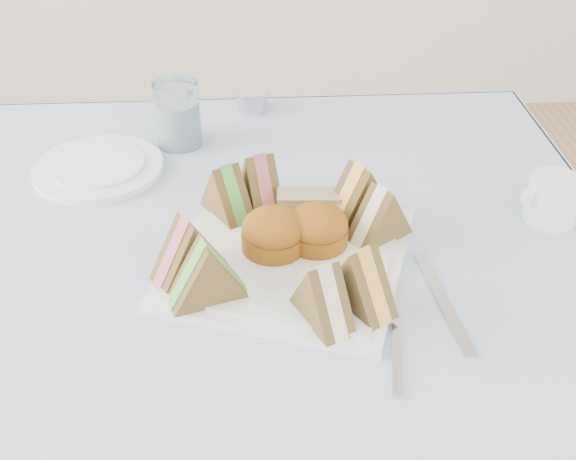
{
  "coord_description": "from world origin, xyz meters",
  "views": [
    {
      "loc": [
        0.02,
        -0.7,
        1.31
      ],
      "look_at": [
        0.06,
        0.02,
        0.8
      ],
      "focal_mm": 45.0,
      "sensor_mm": 36.0,
      "label": 1
    }
  ],
  "objects": [
    {
      "name": "side_plate",
      "position": [
        -0.21,
        0.26,
        0.75
      ],
      "size": [
        0.26,
        0.26,
        0.01
      ],
      "primitive_type": "cylinder",
      "rotation": [
        0.0,
        0.0,
        0.43
      ],
      "color": "white",
      "rests_on": "tablecloth"
    },
    {
      "name": "water_glass",
      "position": [
        -0.1,
        0.34,
        0.8
      ],
      "size": [
        0.09,
        0.09,
        0.11
      ],
      "primitive_type": "cylinder",
      "rotation": [
        0.0,
        0.0,
        0.25
      ],
      "color": "white",
      "rests_on": "tablecloth"
    },
    {
      "name": "sandwich_bl_a",
      "position": [
        -0.02,
        0.12,
        0.8
      ],
      "size": [
        0.08,
        0.09,
        0.08
      ],
      "primitive_type": null,
      "rotation": [
        0.0,
        0.0,
        2.11
      ],
      "color": "brown",
      "rests_on": "serving_plate"
    },
    {
      "name": "scone_right",
      "position": [
        0.1,
        0.04,
        0.78
      ],
      "size": [
        0.09,
        0.09,
        0.05
      ],
      "primitive_type": "cylinder",
      "rotation": [
        0.0,
        0.0,
        -0.11
      ],
      "color": "#A95D18",
      "rests_on": "serving_plate"
    },
    {
      "name": "fork",
      "position": [
        0.17,
        -0.12,
        0.75
      ],
      "size": [
        0.04,
        0.18,
        0.0
      ],
      "primitive_type": "cube",
      "rotation": [
        0.0,
        0.0,
        -0.17
      ],
      "color": "silver",
      "rests_on": "tablecloth"
    },
    {
      "name": "tablecloth",
      "position": [
        0.0,
        0.0,
        0.74
      ],
      "size": [
        1.02,
        1.02,
        0.01
      ],
      "primitive_type": "cube",
      "color": "#ADD1EF",
      "rests_on": "table"
    },
    {
      "name": "scone_left",
      "position": [
        0.04,
        0.03,
        0.79
      ],
      "size": [
        0.11,
        0.11,
        0.05
      ],
      "primitive_type": "cylinder",
      "rotation": [
        0.0,
        0.0,
        -0.49
      ],
      "color": "#A95D18",
      "rests_on": "serving_plate"
    },
    {
      "name": "sandwich_fl_b",
      "position": [
        -0.04,
        -0.06,
        0.8
      ],
      "size": [
        0.1,
        0.07,
        0.08
      ],
      "primitive_type": null,
      "rotation": [
        0.0,
        0.0,
        0.3
      ],
      "color": "brown",
      "rests_on": "serving_plate"
    },
    {
      "name": "knife",
      "position": [
        0.24,
        -0.07,
        0.75
      ],
      "size": [
        0.03,
        0.18,
        0.0
      ],
      "primitive_type": "cube",
      "rotation": [
        0.0,
        0.0,
        0.1
      ],
      "color": "silver",
      "rests_on": "tablecloth"
    },
    {
      "name": "pastry_slice",
      "position": [
        0.09,
        0.1,
        0.78
      ],
      "size": [
        0.09,
        0.04,
        0.04
      ],
      "primitive_type": "cube",
      "rotation": [
        0.0,
        0.0,
        -0.06
      ],
      "color": "beige",
      "rests_on": "serving_plate"
    },
    {
      "name": "sandwich_br_a",
      "position": [
        0.18,
        0.05,
        0.8
      ],
      "size": [
        0.09,
        0.08,
        0.08
      ],
      "primitive_type": null,
      "rotation": [
        0.0,
        0.0,
        -2.55
      ],
      "color": "brown",
      "rests_on": "serving_plate"
    },
    {
      "name": "sandwich_fr_a",
      "position": [
        0.14,
        -0.08,
        0.8
      ],
      "size": [
        0.08,
        0.1,
        0.08
      ],
      "primitive_type": null,
      "rotation": [
        0.0,
        0.0,
        -0.99
      ],
      "color": "brown",
      "rests_on": "serving_plate"
    },
    {
      "name": "serving_plate",
      "position": [
        0.06,
        0.02,
        0.75
      ],
      "size": [
        0.36,
        0.36,
        0.01
      ],
      "primitive_type": "cube",
      "rotation": [
        0.0,
        0.0,
        -0.33
      ],
      "color": "white",
      "rests_on": "tablecloth"
    },
    {
      "name": "sandwich_fl_a",
      "position": [
        -0.06,
        -0.01,
        0.8
      ],
      "size": [
        0.1,
        0.08,
        0.08
      ],
      "primitive_type": null,
      "rotation": [
        0.0,
        0.0,
        0.53
      ],
      "color": "brown",
      "rests_on": "serving_plate"
    },
    {
      "name": "sandwich_fr_b",
      "position": [
        0.09,
        -0.1,
        0.8
      ],
      "size": [
        0.07,
        0.09,
        0.08
      ],
      "primitive_type": null,
      "rotation": [
        0.0,
        0.0,
        -1.13
      ],
      "color": "brown",
      "rests_on": "serving_plate"
    },
    {
      "name": "sandwich_bl_b",
      "position": [
        0.03,
        0.14,
        0.8
      ],
      "size": [
        0.07,
        0.1,
        0.08
      ],
      "primitive_type": null,
      "rotation": [
        0.0,
        0.0,
        1.87
      ],
      "color": "brown",
      "rests_on": "serving_plate"
    },
    {
      "name": "tea_strainer",
      "position": [
        0.02,
        0.46,
        0.76
      ],
      "size": [
        0.08,
        0.08,
        0.03
      ],
      "primitive_type": "cylinder",
      "rotation": [
        0.0,
        0.0,
        0.28
      ],
      "color": "silver",
      "rests_on": "tablecloth"
    },
    {
      "name": "creamer_jug",
      "position": [
        0.43,
        0.09,
        0.78
      ],
      "size": [
        0.09,
        0.09,
        0.06
      ],
      "primitive_type": "cylinder",
      "rotation": [
        0.0,
        0.0,
        0.25
      ],
      "color": "white",
      "rests_on": "tablecloth"
    },
    {
      "name": "sandwich_br_b",
      "position": [
        0.16,
        0.1,
        0.8
      ],
      "size": [
        0.1,
        0.09,
        0.08
      ],
      "primitive_type": null,
      "rotation": [
        0.0,
        0.0,
        -2.58
      ],
      "color": "brown",
      "rests_on": "serving_plate"
    }
  ]
}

